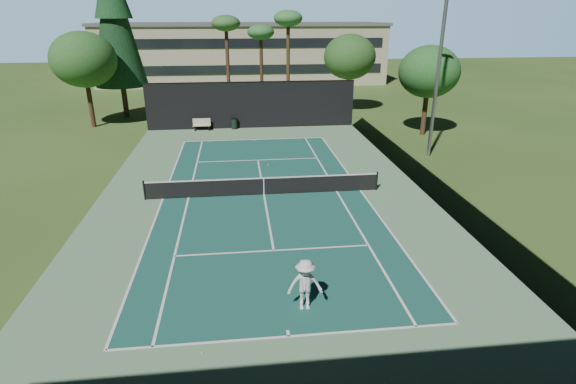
# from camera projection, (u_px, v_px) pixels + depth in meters

# --- Properties ---
(ground) EXTENTS (160.00, 160.00, 0.00)m
(ground) POSITION_uv_depth(u_px,v_px,m) (264.00, 195.00, 24.87)
(ground) COLOR #375720
(ground) RESTS_ON ground
(apron_slab) EXTENTS (18.00, 32.00, 0.01)m
(apron_slab) POSITION_uv_depth(u_px,v_px,m) (264.00, 195.00, 24.87)
(apron_slab) COLOR #618B62
(apron_slab) RESTS_ON ground
(court_surface) EXTENTS (10.97, 23.77, 0.01)m
(court_surface) POSITION_uv_depth(u_px,v_px,m) (264.00, 195.00, 24.87)
(court_surface) COLOR #195248
(court_surface) RESTS_ON ground
(court_lines) EXTENTS (11.07, 23.87, 0.01)m
(court_lines) POSITION_uv_depth(u_px,v_px,m) (264.00, 194.00, 24.86)
(court_lines) COLOR white
(court_lines) RESTS_ON ground
(tennis_net) EXTENTS (12.90, 0.10, 1.10)m
(tennis_net) POSITION_uv_depth(u_px,v_px,m) (264.00, 185.00, 24.66)
(tennis_net) COLOR black
(tennis_net) RESTS_ON ground
(fence) EXTENTS (18.04, 32.05, 4.03)m
(fence) POSITION_uv_depth(u_px,v_px,m) (263.00, 160.00, 24.19)
(fence) COLOR black
(fence) RESTS_ON ground
(player) EXTENTS (1.22, 0.74, 1.84)m
(player) POSITION_uv_depth(u_px,v_px,m) (305.00, 285.00, 14.92)
(player) COLOR white
(player) RESTS_ON ground
(tennis_ball_a) EXTENTS (0.06, 0.06, 0.06)m
(tennis_ball_a) POSITION_uv_depth(u_px,v_px,m) (202.00, 353.00, 13.19)
(tennis_ball_a) COLOR yellow
(tennis_ball_a) RESTS_ON ground
(tennis_ball_b) EXTENTS (0.08, 0.08, 0.08)m
(tennis_ball_b) POSITION_uv_depth(u_px,v_px,m) (228.00, 183.00, 26.57)
(tennis_ball_b) COLOR yellow
(tennis_ball_b) RESTS_ON ground
(tennis_ball_c) EXTENTS (0.07, 0.07, 0.07)m
(tennis_ball_c) POSITION_uv_depth(u_px,v_px,m) (268.00, 165.00, 29.73)
(tennis_ball_c) COLOR #D8F337
(tennis_ball_c) RESTS_ON ground
(tennis_ball_d) EXTENTS (0.06, 0.06, 0.06)m
(tennis_ball_d) POSITION_uv_depth(u_px,v_px,m) (210.00, 182.00, 26.67)
(tennis_ball_d) COLOR #C1D730
(tennis_ball_d) RESTS_ON ground
(park_bench) EXTENTS (1.50, 0.45, 1.02)m
(park_bench) POSITION_uv_depth(u_px,v_px,m) (202.00, 124.00, 38.58)
(park_bench) COLOR beige
(park_bench) RESTS_ON ground
(trash_bin) EXTENTS (0.56, 0.56, 0.95)m
(trash_bin) POSITION_uv_depth(u_px,v_px,m) (234.00, 124.00, 39.06)
(trash_bin) COLOR black
(trash_bin) RESTS_ON ground
(pine_tree) EXTENTS (4.80, 4.80, 15.00)m
(pine_tree) POSITION_uv_depth(u_px,v_px,m) (113.00, 12.00, 40.42)
(pine_tree) COLOR #412F1C
(pine_tree) RESTS_ON ground
(palm_a) EXTENTS (2.80, 2.80, 9.32)m
(palm_a) POSITION_uv_depth(u_px,v_px,m) (226.00, 27.00, 43.83)
(palm_a) COLOR #4B2F20
(palm_a) RESTS_ON ground
(palm_b) EXTENTS (2.80, 2.80, 8.42)m
(palm_b) POSITION_uv_depth(u_px,v_px,m) (261.00, 35.00, 46.35)
(palm_b) COLOR #422B1C
(palm_b) RESTS_ON ground
(palm_c) EXTENTS (2.80, 2.80, 9.77)m
(palm_c) POSITION_uv_depth(u_px,v_px,m) (288.00, 23.00, 43.39)
(palm_c) COLOR #48351E
(palm_c) RESTS_ON ground
(decid_tree_a) EXTENTS (5.12, 5.12, 7.62)m
(decid_tree_a) POSITION_uv_depth(u_px,v_px,m) (350.00, 57.00, 44.27)
(decid_tree_a) COLOR #43301C
(decid_tree_a) RESTS_ON ground
(decid_tree_b) EXTENTS (4.80, 4.80, 7.14)m
(decid_tree_b) POSITION_uv_depth(u_px,v_px,m) (429.00, 72.00, 35.58)
(decid_tree_b) COLOR #48321F
(decid_tree_b) RESTS_ON ground
(decid_tree_c) EXTENTS (5.44, 5.44, 8.09)m
(decid_tree_c) POSITION_uv_depth(u_px,v_px,m) (84.00, 60.00, 37.90)
(decid_tree_c) COLOR #492E1F
(decid_tree_c) RESTS_ON ground
(campus_building) EXTENTS (40.50, 12.50, 8.30)m
(campus_building) POSITION_uv_depth(u_px,v_px,m) (243.00, 52.00, 65.81)
(campus_building) COLOR #BCAE92
(campus_building) RESTS_ON ground
(light_pole) EXTENTS (0.90, 0.25, 12.22)m
(light_pole) POSITION_uv_depth(u_px,v_px,m) (439.00, 61.00, 29.32)
(light_pole) COLOR #94969C
(light_pole) RESTS_ON ground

